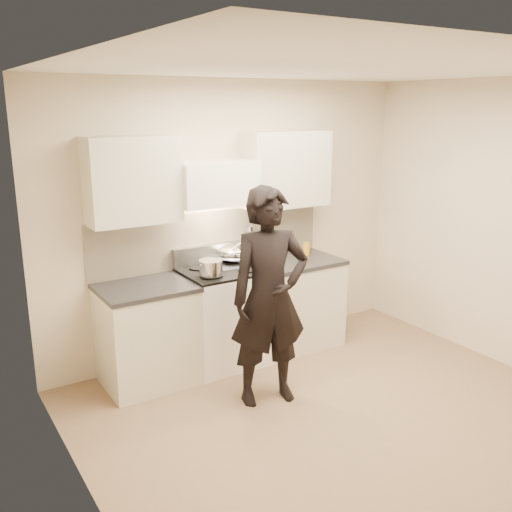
# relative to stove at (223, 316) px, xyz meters

# --- Properties ---
(ground_plane) EXTENTS (4.00, 4.00, 0.00)m
(ground_plane) POSITION_rel_stove_xyz_m (0.30, -1.42, -0.47)
(ground_plane) COLOR #84654B
(room_shell) EXTENTS (4.04, 3.54, 2.70)m
(room_shell) POSITION_rel_stove_xyz_m (0.24, -1.05, 1.12)
(room_shell) COLOR beige
(room_shell) RESTS_ON ground
(stove) EXTENTS (0.76, 0.65, 0.96)m
(stove) POSITION_rel_stove_xyz_m (0.00, 0.00, 0.00)
(stove) COLOR white
(stove) RESTS_ON ground
(counter_right) EXTENTS (0.92, 0.67, 0.92)m
(counter_right) POSITION_rel_stove_xyz_m (0.83, 0.00, -0.01)
(counter_right) COLOR beige
(counter_right) RESTS_ON ground
(counter_left) EXTENTS (0.82, 0.67, 0.92)m
(counter_left) POSITION_rel_stove_xyz_m (-0.78, 0.00, -0.01)
(counter_left) COLOR beige
(counter_left) RESTS_ON ground
(wok) EXTENTS (0.33, 0.40, 0.27)m
(wok) POSITION_rel_stove_xyz_m (0.20, 0.14, 0.57)
(wok) COLOR silver
(wok) RESTS_ON stove
(stock_pot) EXTENTS (0.28, 0.28, 0.14)m
(stock_pot) POSITION_rel_stove_xyz_m (-0.20, -0.14, 0.55)
(stock_pot) COLOR silver
(stock_pot) RESTS_ON stove
(utensil_crock) EXTENTS (0.13, 0.13, 0.35)m
(utensil_crock) POSITION_rel_stove_xyz_m (0.46, 0.24, 0.55)
(utensil_crock) COLOR #A1A1A1
(utensil_crock) RESTS_ON counter_right
(spice_jar) EXTENTS (0.04, 0.04, 0.08)m
(spice_jar) POSITION_rel_stove_xyz_m (0.79, 0.22, 0.49)
(spice_jar) COLOR orange
(spice_jar) RESTS_ON counter_right
(oil_glass) EXTENTS (0.08, 0.08, 0.13)m
(oil_glass) POSITION_rel_stove_xyz_m (1.06, 0.10, 0.51)
(oil_glass) COLOR #B98A1A
(oil_glass) RESTS_ON counter_right
(person) EXTENTS (0.75, 0.58, 1.84)m
(person) POSITION_rel_stove_xyz_m (-0.03, -0.84, 0.44)
(person) COLOR black
(person) RESTS_ON ground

